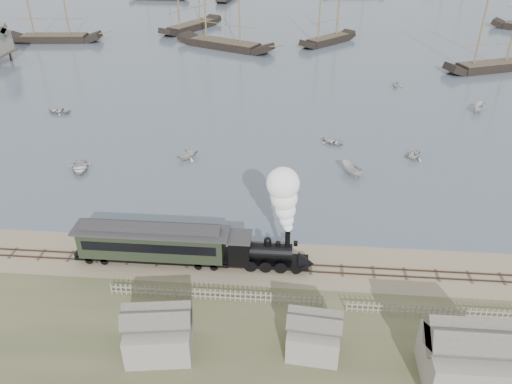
{
  "coord_description": "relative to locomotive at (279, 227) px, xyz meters",
  "views": [
    {
      "loc": [
        -0.21,
        -39.94,
        31.05
      ],
      "look_at": [
        -4.0,
        6.24,
        3.5
      ],
      "focal_mm": 35.0,
      "sensor_mm": 36.0,
      "label": 1
    }
  ],
  "objects": [
    {
      "name": "shed_mid",
      "position": [
        3.16,
        -10.0,
        -4.73
      ],
      "size": [
        4.0,
        3.5,
        3.6
      ],
      "primitive_type": null,
      "color": "gray",
      "rests_on": "ground"
    },
    {
      "name": "schooner_4",
      "position": [
        40.83,
        66.92,
        5.33
      ],
      "size": [
        20.72,
        11.78,
        20.0
      ],
      "primitive_type": null,
      "rotation": [
        0.0,
        0.0,
        0.37
      ],
      "color": "black",
      "rests_on": "harbor_water"
    },
    {
      "name": "picket_fence_west",
      "position": [
        -5.34,
        -5.0,
        -4.73
      ],
      "size": [
        19.0,
        0.1,
        1.2
      ],
      "primitive_type": null,
      "color": "gray",
      "rests_on": "ground"
    },
    {
      "name": "schooner_3",
      "position": [
        8.36,
        86.06,
        5.33
      ],
      "size": [
        14.69,
        15.18,
        20.0
      ],
      "primitive_type": null,
      "rotation": [
        0.0,
        0.0,
        0.81
      ],
      "color": "black",
      "rests_on": "harbor_water"
    },
    {
      "name": "rowboat_6",
      "position": [
        -38.14,
        37.05,
        -4.25
      ],
      "size": [
        3.72,
        4.6,
        0.84
      ],
      "primitive_type": "imported",
      "rotation": [
        0.0,
        0.0,
        4.49
      ],
      "color": "#BAB6B1",
      "rests_on": "harbor_water"
    },
    {
      "name": "rowboat_3",
      "position": [
        6.75,
        28.66,
        -4.32
      ],
      "size": [
        3.95,
        4.16,
        0.7
      ],
      "primitive_type": "imported",
      "rotation": [
        0.0,
        0.0,
        0.94
      ],
      "color": "#BAB6B1",
      "rests_on": "harbor_water"
    },
    {
      "name": "picket_fence_east",
      "position": [
        13.66,
        -5.5,
        -4.73
      ],
      "size": [
        15.0,
        0.1,
        1.2
      ],
      "primitive_type": null,
      "color": "gray",
      "rests_on": "ground"
    },
    {
      "name": "shed_right",
      "position": [
        14.16,
        -12.0,
        -4.73
      ],
      "size": [
        6.0,
        5.0,
        5.1
      ],
      "primitive_type": null,
      "color": "gray",
      "rests_on": "ground"
    },
    {
      "name": "passenger_coach",
      "position": [
        -12.24,
        0.0,
        -2.43
      ],
      "size": [
        15.05,
        2.9,
        3.65
      ],
      "color": "black",
      "rests_on": "ground"
    },
    {
      "name": "schooner_2",
      "position": [
        -16.15,
        80.03,
        5.33
      ],
      "size": [
        24.62,
        15.68,
        20.0
      ],
      "primitive_type": null,
      "rotation": [
        0.0,
        0.0,
        -0.44
      ],
      "color": "black",
      "rests_on": "harbor_water"
    },
    {
      "name": "beached_dinghy",
      "position": [
        -2.52,
        2.09,
        -4.3
      ],
      "size": [
        3.33,
        4.39,
        0.85
      ],
      "primitive_type": "imported",
      "rotation": [
        0.0,
        0.0,
        1.67
      ],
      "color": "#BAB6B1",
      "rests_on": "ground"
    },
    {
      "name": "locomotive",
      "position": [
        0.0,
        0.0,
        0.0
      ],
      "size": [
        8.25,
        3.08,
        10.28
      ],
      "color": "black",
      "rests_on": "ground"
    },
    {
      "name": "rowboat_0",
      "position": [
        -26.73,
        17.49,
        -4.23
      ],
      "size": [
        5.01,
        4.31,
        0.87
      ],
      "primitive_type": "imported",
      "rotation": [
        0.0,
        0.0,
        0.36
      ],
      "color": "#BAB6B1",
      "rests_on": "harbor_water"
    },
    {
      "name": "ground",
      "position": [
        1.16,
        2.0,
        -4.73
      ],
      "size": [
        600.0,
        600.0,
        0.0
      ],
      "primitive_type": "plane",
      "color": "#9D8C6F",
      "rests_on": "ground"
    },
    {
      "name": "rail_track",
      "position": [
        1.16,
        0.0,
        -4.69
      ],
      "size": [
        120.0,
        1.8,
        0.16
      ],
      "color": "#3E2D21",
      "rests_on": "ground"
    },
    {
      "name": "rowboat_2",
      "position": [
        8.56,
        19.41,
        -3.93
      ],
      "size": [
        3.96,
        3.29,
        1.47
      ],
      "primitive_type": "imported",
      "rotation": [
        0.0,
        0.0,
        3.72
      ],
      "color": "#BAB6B1",
      "rests_on": "harbor_water"
    },
    {
      "name": "rowboat_4",
      "position": [
        17.59,
        24.7,
        -3.9
      ],
      "size": [
        3.85,
        3.84,
        1.54
      ],
      "primitive_type": "imported",
      "rotation": [
        0.0,
        0.0,
        5.53
      ],
      "color": "#BAB6B1",
      "rests_on": "harbor_water"
    },
    {
      "name": "shed_left",
      "position": [
        -8.84,
        -11.0,
        -4.73
      ],
      "size": [
        5.0,
        4.0,
        4.1
      ],
      "primitive_type": null,
      "color": "gray",
      "rests_on": "ground"
    },
    {
      "name": "rowboat_1",
      "position": [
        -13.38,
        22.06,
        -3.82
      ],
      "size": [
        4.12,
        4.23,
        1.7
      ],
      "primitive_type": "imported",
      "rotation": [
        0.0,
        0.0,
        2.18
      ],
      "color": "#BAB6B1",
      "rests_on": "harbor_water"
    },
    {
      "name": "rowboat_5",
      "position": [
        31.43,
        43.23,
        -3.97
      ],
      "size": [
        3.81,
        3.1,
        1.41
      ],
      "primitive_type": "imported",
      "rotation": [
        0.0,
        0.0,
        2.58
      ],
      "color": "#BAB6B1",
      "rests_on": "harbor_water"
    },
    {
      "name": "rowboat_7",
      "position": [
        19.8,
        54.91,
        -3.97
      ],
      "size": [
        3.0,
        2.7,
        1.39
      ],
      "primitive_type": "imported",
      "rotation": [
        0.0,
        0.0,
        6.11
      ],
      "color": "#BAB6B1",
      "rests_on": "harbor_water"
    }
  ]
}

